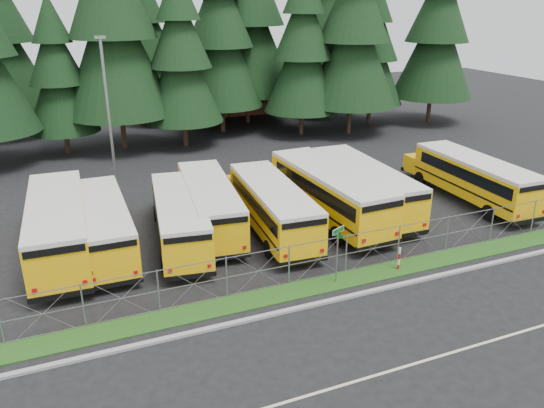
{
  "coord_description": "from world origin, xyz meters",
  "views": [
    {
      "loc": [
        -12.99,
        -20.66,
        12.49
      ],
      "look_at": [
        -2.78,
        4.0,
        2.03
      ],
      "focal_mm": 35.0,
      "sensor_mm": 36.0,
      "label": 1
    }
  ],
  "objects_px": {
    "bus_1": "(103,226)",
    "bus_3": "(209,205)",
    "bus_east": "(470,179)",
    "striped_bollard": "(399,259)",
    "bus_5": "(326,194)",
    "light_standard": "(108,107)",
    "bus_6": "(360,188)",
    "bus_2": "(179,219)",
    "bus_4": "(271,208)",
    "bus_0": "(58,227)",
    "street_sign": "(338,243)"
  },
  "relations": [
    {
      "from": "bus_1",
      "to": "bus_3",
      "type": "relative_size",
      "value": 0.98
    },
    {
      "from": "bus_east",
      "to": "striped_bollard",
      "type": "bearing_deg",
      "value": -146.04
    },
    {
      "from": "bus_5",
      "to": "light_standard",
      "type": "distance_m",
      "value": 16.11
    },
    {
      "from": "bus_3",
      "to": "bus_6",
      "type": "height_order",
      "value": "bus_6"
    },
    {
      "from": "bus_2",
      "to": "bus_4",
      "type": "bearing_deg",
      "value": 3.1
    },
    {
      "from": "bus_0",
      "to": "bus_4",
      "type": "distance_m",
      "value": 11.22
    },
    {
      "from": "bus_5",
      "to": "street_sign",
      "type": "distance_m",
      "value": 7.76
    },
    {
      "from": "bus_3",
      "to": "bus_4",
      "type": "relative_size",
      "value": 0.98
    },
    {
      "from": "bus_5",
      "to": "striped_bollard",
      "type": "xyz_separation_m",
      "value": [
        0.27,
        -7.15,
        -0.97
      ]
    },
    {
      "from": "bus_1",
      "to": "bus_4",
      "type": "relative_size",
      "value": 0.96
    },
    {
      "from": "bus_5",
      "to": "street_sign",
      "type": "relative_size",
      "value": 4.27
    },
    {
      "from": "bus_3",
      "to": "street_sign",
      "type": "distance_m",
      "value": 9.13
    },
    {
      "from": "bus_5",
      "to": "striped_bollard",
      "type": "distance_m",
      "value": 7.22
    },
    {
      "from": "bus_3",
      "to": "light_standard",
      "type": "distance_m",
      "value": 11.52
    },
    {
      "from": "bus_2",
      "to": "street_sign",
      "type": "height_order",
      "value": "street_sign"
    },
    {
      "from": "bus_3",
      "to": "striped_bollard",
      "type": "distance_m",
      "value": 11.04
    },
    {
      "from": "bus_6",
      "to": "street_sign",
      "type": "height_order",
      "value": "bus_6"
    },
    {
      "from": "bus_5",
      "to": "striped_bollard",
      "type": "bearing_deg",
      "value": -90.34
    },
    {
      "from": "bus_6",
      "to": "striped_bollard",
      "type": "bearing_deg",
      "value": -105.16
    },
    {
      "from": "bus_4",
      "to": "bus_3",
      "type": "bearing_deg",
      "value": 154.8
    },
    {
      "from": "bus_4",
      "to": "light_standard",
      "type": "distance_m",
      "value": 14.31
    },
    {
      "from": "bus_2",
      "to": "bus_east",
      "type": "xyz_separation_m",
      "value": [
        18.96,
        -0.84,
        0.08
      ]
    },
    {
      "from": "bus_2",
      "to": "bus_east",
      "type": "distance_m",
      "value": 18.98
    },
    {
      "from": "striped_bollard",
      "to": "bus_0",
      "type": "bearing_deg",
      "value": 151.89
    },
    {
      "from": "bus_4",
      "to": "street_sign",
      "type": "xyz_separation_m",
      "value": [
        0.57,
        -6.6,
        0.59
      ]
    },
    {
      "from": "bus_4",
      "to": "bus_east",
      "type": "bearing_deg",
      "value": 2.3
    },
    {
      "from": "bus_1",
      "to": "bus_6",
      "type": "relative_size",
      "value": 0.92
    },
    {
      "from": "bus_2",
      "to": "bus_4",
      "type": "height_order",
      "value": "bus_4"
    },
    {
      "from": "bus_6",
      "to": "street_sign",
      "type": "bearing_deg",
      "value": -125.8
    },
    {
      "from": "bus_0",
      "to": "street_sign",
      "type": "relative_size",
      "value": 4.19
    },
    {
      "from": "bus_0",
      "to": "bus_east",
      "type": "distance_m",
      "value": 25.05
    },
    {
      "from": "street_sign",
      "to": "light_standard",
      "type": "relative_size",
      "value": 0.28
    },
    {
      "from": "bus_0",
      "to": "bus_2",
      "type": "bearing_deg",
      "value": -7.29
    },
    {
      "from": "bus_4",
      "to": "light_standard",
      "type": "relative_size",
      "value": 1.08
    },
    {
      "from": "bus_5",
      "to": "bus_6",
      "type": "relative_size",
      "value": 1.04
    },
    {
      "from": "street_sign",
      "to": "bus_east",
      "type": "bearing_deg",
      "value": 25.03
    },
    {
      "from": "bus_1",
      "to": "bus_5",
      "type": "height_order",
      "value": "bus_5"
    },
    {
      "from": "bus_3",
      "to": "bus_4",
      "type": "xyz_separation_m",
      "value": [
        3.1,
        -1.73,
        0.02
      ]
    },
    {
      "from": "bus_2",
      "to": "street_sign",
      "type": "bearing_deg",
      "value": -43.05
    },
    {
      "from": "bus_0",
      "to": "bus_6",
      "type": "xyz_separation_m",
      "value": [
        17.43,
        -0.6,
        -0.03
      ]
    },
    {
      "from": "bus_0",
      "to": "light_standard",
      "type": "xyz_separation_m",
      "value": [
        4.02,
        10.32,
        3.96
      ]
    },
    {
      "from": "bus_5",
      "to": "bus_2",
      "type": "bearing_deg",
      "value": 177.74
    },
    {
      "from": "light_standard",
      "to": "bus_2",
      "type": "bearing_deg",
      "value": -79.97
    },
    {
      "from": "bus_4",
      "to": "bus_2",
      "type": "bearing_deg",
      "value": 179.07
    },
    {
      "from": "street_sign",
      "to": "striped_bollard",
      "type": "relative_size",
      "value": 2.34
    },
    {
      "from": "bus_5",
      "to": "bus_east",
      "type": "xyz_separation_m",
      "value": [
        10.12,
        -0.88,
        -0.12
      ]
    },
    {
      "from": "bus_6",
      "to": "bus_east",
      "type": "relative_size",
      "value": 1.04
    },
    {
      "from": "bus_5",
      "to": "striped_bollard",
      "type": "relative_size",
      "value": 10.01
    },
    {
      "from": "bus_1",
      "to": "bus_6",
      "type": "bearing_deg",
      "value": -0.56
    },
    {
      "from": "bus_3",
      "to": "striped_bollard",
      "type": "height_order",
      "value": "bus_3"
    }
  ]
}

